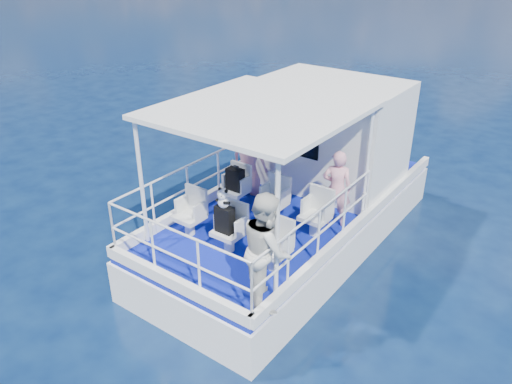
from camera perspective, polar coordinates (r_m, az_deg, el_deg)
ground at (r=9.76m, az=1.15°, el=-8.18°), size 2000.00×2000.00×0.00m
hull at (r=10.46m, az=4.31°, el=-5.63°), size 3.00×7.00×1.60m
deck at (r=10.04m, az=4.47°, el=-1.52°), size 2.90×6.90×0.10m
cabin at (r=10.61m, az=8.44°, el=6.67°), size 2.85×2.00×2.20m
canopy at (r=8.22m, az=0.54°, el=9.42°), size 3.00×3.20×0.08m
canopy_posts at (r=8.59m, az=0.31°, el=2.05°), size 2.77×2.97×2.20m
railings at (r=8.63m, az=-0.96°, el=-2.30°), size 2.84×3.59×1.00m
seat_port_fwd at (r=9.80m, az=-2.43°, el=-0.61°), size 0.48×0.46×0.38m
seat_center_fwd at (r=9.33m, az=1.92°, el=-2.10°), size 0.48×0.46×0.38m
seat_stbd_fwd at (r=8.92m, az=6.70°, el=-3.73°), size 0.48×0.46×0.38m
seat_port_aft at (r=8.95m, az=-7.60°, el=-3.69°), size 0.48×0.46×0.38m
seat_center_aft at (r=8.43m, az=-3.10°, el=-5.54°), size 0.48×0.46×0.38m
seat_stbd_aft at (r=7.98m, az=1.99°, el=-7.57°), size 0.48×0.46×0.38m
passenger_port_fwd at (r=10.10m, az=-0.81°, el=3.89°), size 0.63×0.49×1.53m
passenger_stbd_fwd at (r=9.05m, az=9.21°, el=0.40°), size 0.62×0.52×1.45m
passenger_stbd_aft at (r=6.96m, az=1.22°, el=-6.55°), size 1.05×1.06×1.73m
backpack_port at (r=9.58m, az=-2.39°, el=1.45°), size 0.34×0.19×0.44m
backpack_center at (r=8.19m, az=-3.61°, el=-3.13°), size 0.31×0.17×0.47m
compact_camera at (r=9.46m, az=-2.34°, el=2.80°), size 0.11×0.06×0.06m
panda at (r=7.99m, az=-3.76°, el=-0.69°), size 0.22×0.18×0.34m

